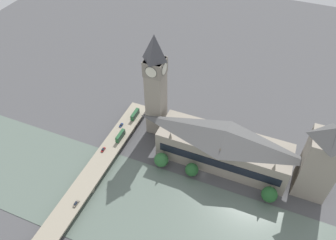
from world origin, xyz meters
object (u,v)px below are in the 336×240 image
Objects in this scene: car_northbound_mid at (76,204)px; car_southbound_lead at (121,125)px; parliament_hall at (223,147)px; victoria_tower at (321,161)px; road_bridge at (85,184)px; car_northbound_lead at (103,150)px; double_decker_bus_lead at (120,136)px; double_decker_bus_mid at (135,114)px; clock_tower at (156,84)px.

car_northbound_mid is 1.22× the size of car_southbound_lead.
car_northbound_mid is at bearing 134.25° from parliament_hall.
road_bridge is (-55.22, 133.20, -23.37)m from victoria_tower.
car_northbound_lead is at bearing 8.60° from car_northbound_mid.
double_decker_bus_lead is at bearing 0.67° from car_northbound_mid.
double_decker_bus_mid is 2.32× the size of car_northbound_mid.
double_decker_bus_mid is at bearing -2.17° from road_bridge.
clock_tower is 39.81m from double_decker_bus_mid.
car_southbound_lead is (-0.20, 136.09, -21.71)m from victoria_tower.
parliament_hall reaches higher than car_southbound_lead.
double_decker_bus_mid is at bearing -23.32° from car_southbound_lead.
car_northbound_mid is (-82.42, -0.92, -1.89)m from double_decker_bus_mid.
double_decker_bus_mid is 13.90m from car_southbound_lead.
car_northbound_mid is at bearing -179.36° from double_decker_bus_mid.
clock_tower reaches higher than victoria_tower.
parliament_hall is 100.61m from car_northbound_mid.
victoria_tower reaches higher than road_bridge.
clock_tower is 19.02× the size of car_northbound_lead.
clock_tower is 1.36× the size of victoria_tower.
parliament_hall is 0.54× the size of road_bridge.
double_decker_bus_lead is at bearing -3.67° from road_bridge.
clock_tower is 58.68m from car_northbound_lead.
road_bridge is 15.08× the size of double_decker_bus_lead.
road_bridge is 34.82× the size of car_northbound_mid.
car_southbound_lead is at bearing 116.85° from clock_tower.
parliament_hall is 74.10m from double_decker_bus_mid.
clock_tower reaches higher than parliament_hall.
car_northbound_mid is (-43.56, -6.59, 0.07)m from car_northbound_lead.
clock_tower is 91.68m from car_northbound_mid.
car_southbound_lead is (-12.18, 24.05, -37.16)m from clock_tower.
car_northbound_lead is (-38.86, 5.67, -1.95)m from double_decker_bus_mid.
car_northbound_mid is 70.07m from car_southbound_lead.
double_decker_bus_mid reaches higher than car_northbound_lead.
double_decker_bus_lead is 12.94m from car_southbound_lead.
victoria_tower reaches higher than car_northbound_mid.
victoria_tower is 146.07m from road_bridge.
car_northbound_mid is at bearing 167.82° from clock_tower.
car_northbound_lead reaches higher than car_southbound_lead.
car_northbound_lead is at bearing 158.21° from double_decker_bus_lead.
double_decker_bus_mid is (0.46, 18.61, -35.19)m from clock_tower.
double_decker_bus_lead reaches higher than car_northbound_mid.
double_decker_bus_mid is (12.43, 130.64, -19.75)m from victoria_tower.
car_northbound_mid is at bearing 118.35° from victoria_tower.
car_northbound_lead is at bearing 179.52° from car_southbound_lead.
double_decker_bus_mid is 82.44m from car_northbound_mid.
road_bridge is 42.40× the size of car_southbound_lead.
victoria_tower is 14.01× the size of car_northbound_lead.
car_southbound_lead is (55.01, 2.89, 1.66)m from road_bridge.
victoria_tower reaches higher than car_northbound_lead.
road_bridge is 55.11m from car_southbound_lead.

